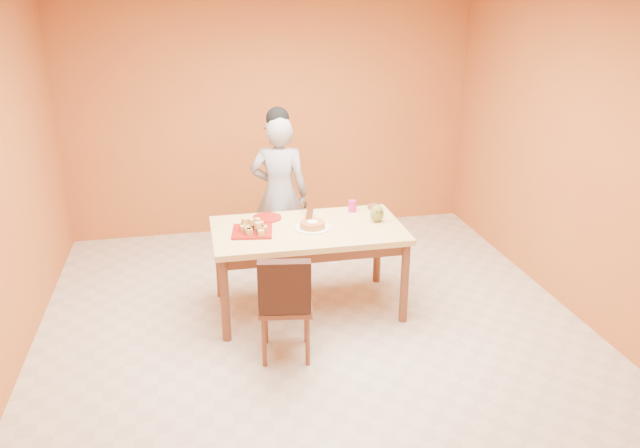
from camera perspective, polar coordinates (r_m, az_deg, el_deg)
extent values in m
plane|color=beige|center=(5.16, -0.25, -10.13)|extent=(5.00, 5.00, 0.00)
plane|color=#B56729|center=(7.01, -4.44, 10.11)|extent=(4.50, 0.00, 4.50)
plane|color=#B56729|center=(5.50, 23.46, 5.41)|extent=(0.00, 5.00, 5.00)
cube|color=#EDD37C|center=(5.25, -1.12, -0.60)|extent=(1.60, 0.90, 0.05)
cube|color=brown|center=(5.28, -1.11, -1.35)|extent=(1.48, 0.78, 0.10)
cylinder|color=brown|center=(4.98, -8.69, -6.93)|extent=(0.07, 0.07, 0.71)
cylinder|color=brown|center=(5.68, -9.20, -3.30)|extent=(0.07, 0.07, 0.71)
cylinder|color=brown|center=(5.24, 7.73, -5.38)|extent=(0.07, 0.07, 0.71)
cylinder|color=brown|center=(5.91, 5.27, -2.11)|extent=(0.07, 0.07, 0.71)
imported|color=gray|center=(6.08, -3.73, 2.78)|extent=(0.63, 0.48, 1.54)
cube|color=maroon|center=(5.17, -6.21, -0.68)|extent=(0.37, 0.37, 0.02)
cylinder|color=maroon|center=(5.46, -4.87, 0.58)|extent=(0.26, 0.26, 0.02)
cylinder|color=white|center=(5.22, -0.69, -0.36)|extent=(0.32, 0.32, 0.01)
cylinder|color=#C16E32|center=(5.21, -0.69, -0.06)|extent=(0.25, 0.25, 0.05)
cube|color=silver|center=(5.36, -0.96, 0.93)|extent=(0.13, 0.30, 0.01)
ellipsoid|color=olive|center=(5.37, 5.23, 0.95)|extent=(0.12, 0.10, 0.15)
cylinder|color=#B51B73|center=(5.61, 2.97, 1.65)|extent=(0.08, 0.08, 0.10)
cylinder|color=#35210E|center=(5.71, 4.94, 1.58)|extent=(0.13, 0.13, 0.03)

